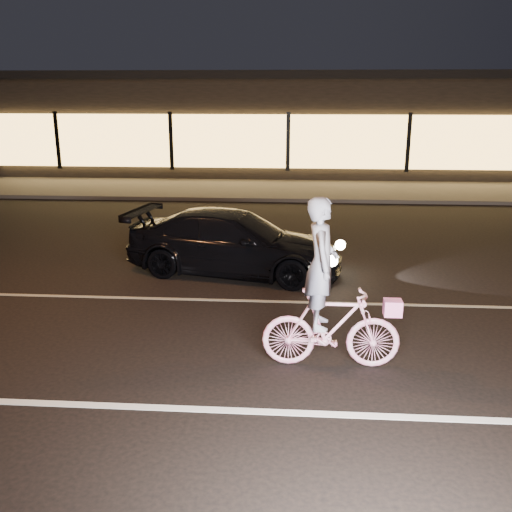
{
  "coord_description": "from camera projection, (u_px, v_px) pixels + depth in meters",
  "views": [
    {
      "loc": [
        0.35,
        -7.18,
        3.51
      ],
      "look_at": [
        -0.21,
        0.6,
        1.22
      ],
      "focal_mm": 40.0,
      "sensor_mm": 36.0,
      "label": 1
    }
  ],
  "objects": [
    {
      "name": "sidewalk",
      "position": [
        287.0,
        190.0,
        20.31
      ],
      "size": [
        30.0,
        4.0,
        0.12
      ],
      "primitive_type": "cube",
      "color": "#383533",
      "rests_on": "ground"
    },
    {
      "name": "sedan",
      "position": [
        234.0,
        243.0,
        11.2
      ],
      "size": [
        4.49,
        2.53,
        1.23
      ],
      "rotation": [
        0.0,
        0.0,
        1.37
      ],
      "color": "black",
      "rests_on": "ground"
    },
    {
      "name": "lane_stripe_near",
      "position": [
        261.0,
        412.0,
        6.44
      ],
      "size": [
        60.0,
        0.12,
        0.01
      ],
      "primitive_type": "cube",
      "color": "silver",
      "rests_on": "ground"
    },
    {
      "name": "cyclist",
      "position": [
        328.0,
        309.0,
        7.3
      ],
      "size": [
        1.79,
        0.62,
        2.26
      ],
      "rotation": [
        0.0,
        0.0,
        1.57
      ],
      "color": "#FE4B96",
      "rests_on": "ground"
    },
    {
      "name": "storefront",
      "position": [
        290.0,
        121.0,
        25.43
      ],
      "size": [
        25.4,
        8.42,
        4.2
      ],
      "color": "black",
      "rests_on": "ground"
    },
    {
      "name": "lane_stripe_far",
      "position": [
        274.0,
        301.0,
        9.79
      ],
      "size": [
        60.0,
        0.1,
        0.01
      ],
      "primitive_type": "cube",
      "color": "gray",
      "rests_on": "ground"
    },
    {
      "name": "ground",
      "position": [
        268.0,
        353.0,
        7.88
      ],
      "size": [
        90.0,
        90.0,
        0.0
      ],
      "primitive_type": "plane",
      "color": "black",
      "rests_on": "ground"
    }
  ]
}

